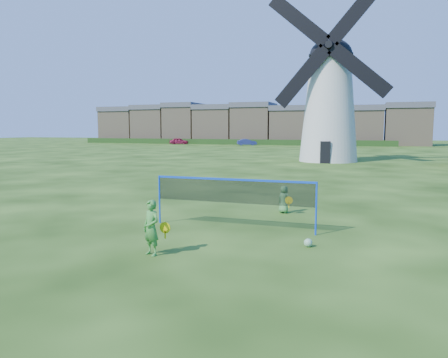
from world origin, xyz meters
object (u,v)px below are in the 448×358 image
Objects in this scene: car_left at (179,141)px; car_right at (247,142)px; player_boy at (284,199)px; windmill at (329,101)px; badminton_net at (233,192)px; player_girl at (151,228)px; play_ball at (308,243)px.

car_left is 1.03× the size of car_right.
car_left reaches higher than player_boy.
car_left is at bearing 132.07° from windmill.
badminton_net reaches higher than car_right.
windmill reaches higher than car_left.
player_girl is 6.53m from player_boy.
car_right is (-18.31, 59.72, 0.09)m from player_boy.
badminton_net is 3.46m from player_girl.
badminton_net is (-0.21, -28.57, -4.43)m from windmill.
player_boy is 62.46m from car_right.
play_ball is at bearing -85.68° from windmill.
player_boy is (1.01, 2.93, -0.64)m from badminton_net.
windmill is 11.55× the size of player_girl.
car_left is at bearing 65.03° from car_right.
badminton_net is at bearing 172.85° from car_right.
play_ball is (1.46, -4.25, -0.39)m from player_boy.
badminton_net is at bearing -166.71° from car_left.
windmill is 4.40× the size of car_right.
player_girl is 1.35× the size of player_boy.
player_girl is at bearing 171.28° from car_right.
player_girl is 67.89m from car_right.
car_left is 13.79m from car_right.
play_ball is 0.06× the size of car_right.
badminton_net is at bearing -90.42° from windmill.
player_boy is 4.51m from play_ball.
player_girl is at bearing -92.22° from windmill.
windmill is at bearing -150.81° from car_left.
badminton_net is 3.74× the size of player_girl.
play_ball is 0.06× the size of car_left.
player_girl is at bearing -150.86° from play_ball.
windmill is 28.91m from badminton_net.
car_right is at bearing 107.17° from play_ball.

